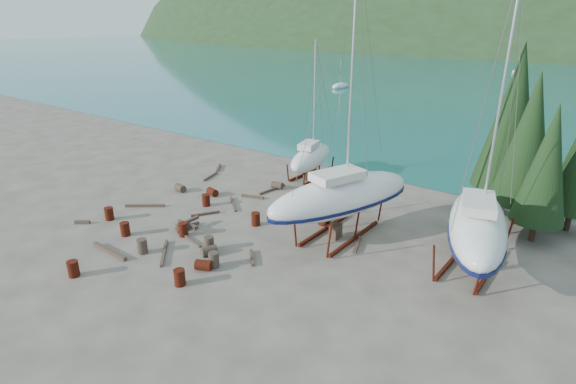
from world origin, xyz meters
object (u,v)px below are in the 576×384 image
Objects in this scene: worker at (307,202)px; large_sailboat_near at (341,195)px; large_sailboat_far at (477,224)px; small_sailboat_shore at (311,157)px.

large_sailboat_near is at bearing -110.45° from worker.
large_sailboat_far is 17.00m from small_sailboat_shore.
small_sailboat_shore is 8.03m from worker.
small_sailboat_shore is at bearing 139.04° from large_sailboat_far.
large_sailboat_near reaches higher than small_sailboat_shore.
worker is at bearing -70.35° from small_sailboat_shore.
worker is at bearing 178.83° from large_sailboat_near.
worker is at bearing 161.94° from large_sailboat_far.
worker is (-11.18, 0.20, -1.59)m from large_sailboat_far.
large_sailboat_near reaches higher than worker.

